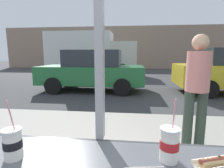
% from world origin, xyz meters
% --- Properties ---
extents(ground_plane, '(60.00, 60.00, 0.00)m').
position_xyz_m(ground_plane, '(0.00, 8.00, 0.00)').
color(ground_plane, '#38383A').
extents(sidewalk_strip, '(16.00, 2.80, 0.13)m').
position_xyz_m(sidewalk_strip, '(0.00, 1.60, 0.07)').
color(sidewalk_strip, '#9E998E').
rests_on(sidewalk_strip, ground).
extents(building_facade_far, '(28.00, 1.20, 4.45)m').
position_xyz_m(building_facade_far, '(0.00, 18.88, 2.22)').
color(building_facade_far, gray).
rests_on(building_facade_far, ground).
extents(soda_cup_left, '(0.10, 0.10, 0.32)m').
position_xyz_m(soda_cup_left, '(-0.41, -0.22, 1.04)').
color(soda_cup_left, white).
rests_on(soda_cup_left, window_counter).
extents(soda_cup_right, '(0.10, 0.10, 0.33)m').
position_xyz_m(soda_cup_right, '(0.39, -0.15, 1.04)').
color(soda_cup_right, white).
rests_on(soda_cup_right, window_counter).
extents(hotdog_tray_far, '(0.28, 0.16, 0.05)m').
position_xyz_m(hotdog_tray_far, '(0.63, -0.17, 0.98)').
color(hotdog_tray_far, silver).
rests_on(hotdog_tray_far, window_counter).
extents(loose_straw, '(0.19, 0.04, 0.01)m').
position_xyz_m(loose_straw, '(0.26, -0.23, 0.96)').
color(loose_straw, white).
rests_on(loose_straw, window_counter).
extents(parked_car_green, '(4.21, 1.99, 1.67)m').
position_xyz_m(parked_car_green, '(-1.42, 6.21, 0.85)').
color(parked_car_green, '#236B38').
rests_on(parked_car_green, ground).
extents(box_truck, '(6.30, 2.44, 3.04)m').
position_xyz_m(box_truck, '(-2.81, 11.76, 1.64)').
color(box_truck, silver).
rests_on(box_truck, ground).
extents(pedestrian, '(0.32, 0.32, 1.63)m').
position_xyz_m(pedestrian, '(1.12, 1.58, 1.07)').
color(pedestrian, '#313F33').
rests_on(pedestrian, sidewalk_strip).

